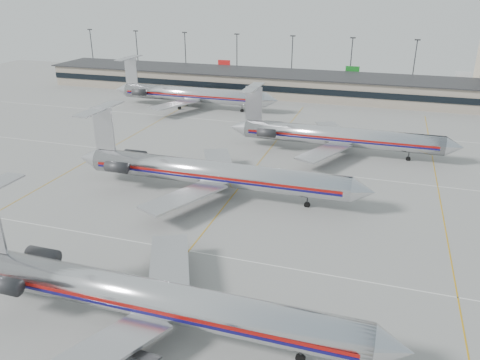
% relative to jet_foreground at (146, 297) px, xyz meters
% --- Properties ---
extents(ground, '(260.00, 260.00, 0.00)m').
position_rel_jet_foreground_xyz_m(ground, '(-1.86, 3.62, -3.41)').
color(ground, gray).
rests_on(ground, ground).
extents(apron_markings, '(160.00, 0.15, 0.02)m').
position_rel_jet_foreground_xyz_m(apron_markings, '(-1.86, 13.62, -3.40)').
color(apron_markings, silver).
rests_on(apron_markings, ground).
extents(terminal, '(162.00, 17.00, 6.25)m').
position_rel_jet_foreground_xyz_m(terminal, '(-1.86, 101.59, -0.25)').
color(terminal, gray).
rests_on(terminal, ground).
extents(light_mast_row, '(163.60, 0.40, 15.28)m').
position_rel_jet_foreground_xyz_m(light_mast_row, '(-1.86, 115.62, 5.17)').
color(light_mast_row, '#38383D').
rests_on(light_mast_row, ground).
extents(jet_foreground, '(44.87, 26.42, 11.75)m').
position_rel_jet_foreground_xyz_m(jet_foreground, '(0.00, 0.00, 0.00)').
color(jet_foreground, silver).
rests_on(jet_foreground, ground).
extents(jet_second_row, '(46.94, 27.64, 12.29)m').
position_rel_jet_foreground_xyz_m(jet_second_row, '(-5.42, 29.91, 0.16)').
color(jet_second_row, silver).
rests_on(jet_second_row, ground).
extents(jet_third_row, '(43.14, 26.53, 11.80)m').
position_rel_jet_foreground_xyz_m(jet_third_row, '(10.32, 54.58, 0.02)').
color(jet_third_row, silver).
rests_on(jet_third_row, ground).
extents(jet_back_row, '(44.98, 27.67, 12.30)m').
position_rel_jet_foreground_xyz_m(jet_back_row, '(-29.62, 78.89, 0.16)').
color(jet_back_row, silver).
rests_on(jet_back_row, ground).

